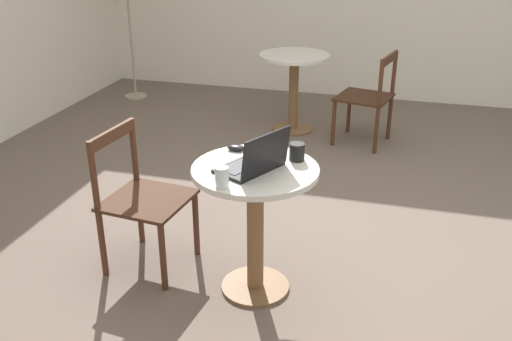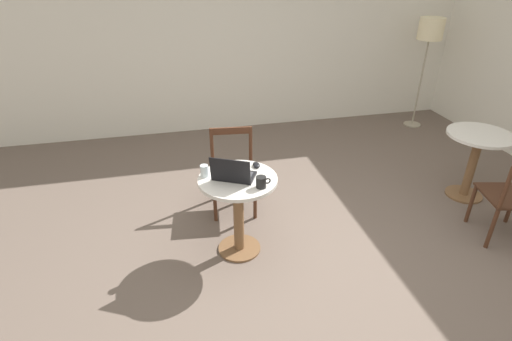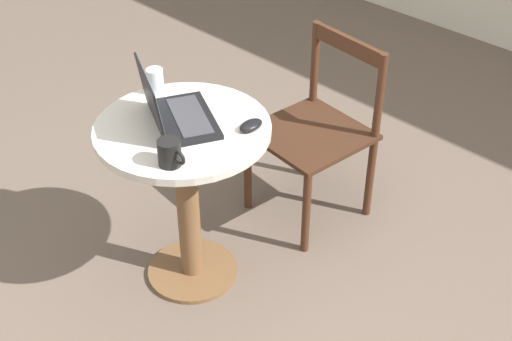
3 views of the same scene
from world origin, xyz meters
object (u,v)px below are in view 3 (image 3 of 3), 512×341
object	(u,v)px
chair_near_back	(318,131)
laptop	(174,112)
mouse	(251,125)
mug	(170,153)
drinking_glass	(155,81)
cafe_table_near	(185,171)

from	to	relation	value
chair_near_back	laptop	bearing A→B (deg)	-99.04
chair_near_back	laptop	size ratio (longest dim) A/B	2.06
mouse	mug	xyz separation A→B (m)	(-0.04, -0.34, 0.03)
chair_near_back	mouse	bearing A→B (deg)	-77.63
mouse	drinking_glass	distance (m)	0.46
chair_near_back	drinking_glass	xyz separation A→B (m)	(-0.33, -0.61, 0.36)
chair_near_back	mug	distance (m)	0.96
mug	drinking_glass	size ratio (longest dim) A/B	1.17
laptop	drinking_glass	size ratio (longest dim) A/B	3.99
cafe_table_near	laptop	world-z (taller)	laptop
chair_near_back	cafe_table_near	bearing A→B (deg)	-96.15
laptop	mouse	world-z (taller)	laptop
laptop	mug	world-z (taller)	laptop
cafe_table_near	chair_near_back	size ratio (longest dim) A/B	0.89
chair_near_back	laptop	xyz separation A→B (m)	(-0.11, -0.70, 0.36)
laptop	cafe_table_near	bearing A→B (deg)	7.96
chair_near_back	mug	world-z (taller)	mug
laptop	mug	size ratio (longest dim) A/B	3.40
mouse	laptop	bearing A→B (deg)	-144.14
laptop	chair_near_back	bearing A→B (deg)	80.96
chair_near_back	drinking_glass	bearing A→B (deg)	-118.75
cafe_table_near	mouse	world-z (taller)	mouse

